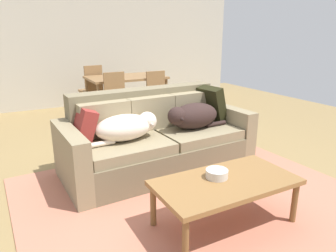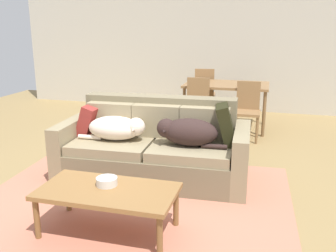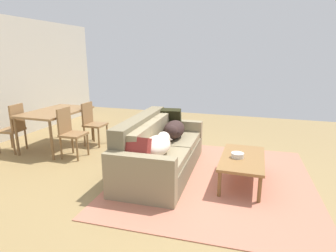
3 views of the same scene
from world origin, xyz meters
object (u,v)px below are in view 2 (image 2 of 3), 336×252
(coffee_table, at_px, (108,194))
(dining_chair_near_left, at_px, (197,105))
(dining_chair_far_left, at_px, (204,91))
(dog_on_left_cushion, at_px, (117,128))
(throw_pillow_by_left_arm, at_px, (90,120))
(dog_on_right_cushion, at_px, (187,132))
(couch, at_px, (155,148))
(bowl_on_coffee_table, at_px, (107,181))
(dining_chair_near_right, at_px, (247,108))
(dining_table, at_px, (227,88))
(throw_pillow_by_right_arm, at_px, (226,124))

(coffee_table, height_order, dining_chair_near_left, dining_chair_near_left)
(dining_chair_far_left, bearing_deg, coffee_table, 82.06)
(dog_on_left_cushion, xyz_separation_m, throw_pillow_by_left_arm, (-0.42, 0.16, 0.03))
(dog_on_right_cushion, height_order, throw_pillow_by_left_arm, throw_pillow_by_left_arm)
(couch, relative_size, dog_on_right_cushion, 2.82)
(bowl_on_coffee_table, bearing_deg, dining_chair_near_right, 72.14)
(couch, height_order, dog_on_left_cushion, couch)
(dog_on_right_cushion, height_order, dining_chair_far_left, dining_chair_far_left)
(dog_on_left_cushion, distance_m, dining_chair_far_left, 3.19)
(dining_table, bearing_deg, dog_on_right_cushion, -93.03)
(bowl_on_coffee_table, xyz_separation_m, dining_chair_near_left, (0.20, 3.04, 0.07))
(bowl_on_coffee_table, xyz_separation_m, dining_chair_near_right, (0.99, 3.07, 0.05))
(throw_pillow_by_left_arm, relative_size, dining_chair_far_left, 0.39)
(dining_chair_near_right, bearing_deg, coffee_table, -106.79)
(coffee_table, bearing_deg, dog_on_left_cushion, 108.51)
(throw_pillow_by_left_arm, relative_size, dining_chair_near_left, 0.40)
(dog_on_left_cushion, height_order, dining_chair_far_left, dining_chair_far_left)
(coffee_table, bearing_deg, dining_table, 81.48)
(bowl_on_coffee_table, height_order, dining_chair_far_left, dining_chair_far_left)
(throw_pillow_by_right_arm, height_order, dining_chair_near_left, dining_chair_near_left)
(dog_on_right_cushion, bearing_deg, dining_chair_near_left, 95.24)
(dining_chair_far_left, bearing_deg, dog_on_right_cushion, 89.36)
(throw_pillow_by_left_arm, distance_m, dining_table, 2.75)
(dog_on_right_cushion, bearing_deg, dining_table, 84.50)
(bowl_on_coffee_table, bearing_deg, dining_chair_near_left, 86.24)
(dog_on_right_cushion, bearing_deg, couch, 158.68)
(dog_on_right_cushion, xyz_separation_m, dining_table, (0.13, 2.54, 0.09))
(coffee_table, xyz_separation_m, dining_chair_near_left, (0.16, 3.11, 0.15))
(coffee_table, height_order, dining_chair_near_right, dining_chair_near_right)
(throw_pillow_by_left_arm, relative_size, coffee_table, 0.32)
(dining_chair_far_left, bearing_deg, throw_pillow_by_left_arm, 66.58)
(dog_on_right_cushion, distance_m, throw_pillow_by_left_arm, 1.25)
(dining_chair_near_left, distance_m, dining_chair_near_right, 0.79)
(dining_table, distance_m, dining_chair_near_right, 0.73)
(dining_chair_far_left, bearing_deg, dining_chair_near_left, 87.20)
(dog_on_right_cushion, bearing_deg, dining_chair_near_right, 72.46)
(dog_on_right_cushion, relative_size, dining_chair_far_left, 0.82)
(couch, height_order, dog_on_right_cushion, couch)
(dog_on_left_cushion, bearing_deg, dining_chair_near_right, 53.17)
(throw_pillow_by_left_arm, distance_m, throw_pillow_by_right_arm, 1.64)
(throw_pillow_by_left_arm, xyz_separation_m, coffee_table, (0.81, -1.34, -0.26))
(dog_on_right_cushion, xyz_separation_m, dining_chair_far_left, (-0.35, 3.16, -0.10))
(coffee_table, relative_size, dining_table, 0.84)
(dining_chair_near_right, bearing_deg, dining_chair_far_left, 126.54)
(couch, relative_size, throw_pillow_by_right_arm, 4.76)
(dog_on_right_cushion, xyz_separation_m, dining_chair_near_left, (-0.26, 1.93, -0.11))
(couch, height_order, dining_chair_far_left, dining_chair_far_left)
(throw_pillow_by_right_arm, xyz_separation_m, coffee_table, (-0.83, -1.41, -0.31))
(dog_on_right_cushion, height_order, coffee_table, dog_on_right_cushion)
(throw_pillow_by_left_arm, bearing_deg, coffee_table, -58.74)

